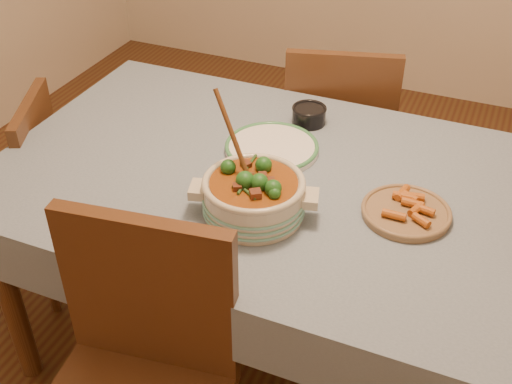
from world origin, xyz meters
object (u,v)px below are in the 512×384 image
stew_casserole (254,194)px  chair_far (338,133)px  white_plate (272,147)px  chair_left (20,188)px  dining_table (272,200)px  condiment_bowl (309,114)px  fried_plate (406,211)px  chair_near (138,379)px

stew_casserole → chair_far: 0.96m
white_plate → chair_far: (0.06, 0.59, -0.26)m
chair_left → dining_table: bearing=68.4°
dining_table → condiment_bowl: bearing=90.5°
chair_left → stew_casserole: bearing=57.3°
white_plate → chair_far: size_ratio=0.33×
stew_casserole → dining_table: bearing=96.9°
stew_casserole → fried_plate: size_ratio=1.16×
chair_near → white_plate: bearing=79.6°
condiment_bowl → chair_near: bearing=-94.9°
dining_table → chair_far: (0.00, 0.72, -0.15)m
fried_plate → chair_near: bearing=-128.6°
chair_left → chair_near: bearing=31.1°
fried_plate → chair_near: size_ratio=0.32×
dining_table → condiment_bowl: (-0.00, 0.34, 0.13)m
stew_casserole → chair_near: bearing=-103.4°
dining_table → stew_casserole: (0.02, -0.20, 0.16)m
stew_casserole → white_plate: stew_casserole is taller
chair_far → fried_plate: bearing=102.8°
chair_near → chair_left: bearing=137.6°
white_plate → chair_far: 0.65m
dining_table → chair_near: chair_near is taller
dining_table → white_plate: size_ratio=5.56×
fried_plate → chair_left: bearing=-179.7°
chair_near → fried_plate: bearing=43.7°
condiment_bowl → chair_far: (0.01, 0.38, -0.28)m
stew_casserole → chair_near: stew_casserole is taller
condiment_bowl → chair_far: size_ratio=0.16×
fried_plate → chair_far: 0.89m
dining_table → chair_left: bearing=-177.4°
stew_casserole → condiment_bowl: bearing=92.8°
stew_casserole → chair_far: bearing=91.2°
fried_plate → condiment_bowl: bearing=137.5°
white_plate → stew_casserole: bearing=-76.8°
fried_plate → chair_far: (-0.41, 0.75, -0.26)m
white_plate → condiment_bowl: size_ratio=2.07×
condiment_bowl → chair_left: size_ratio=0.18×
dining_table → fried_plate: fried_plate is taller
stew_casserole → chair_near: 0.56m
chair_far → chair_left: 1.25m
chair_left → fried_plate: bearing=66.1°
condiment_bowl → fried_plate: size_ratio=0.48×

